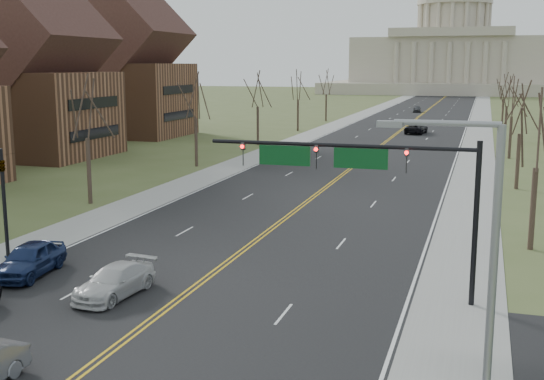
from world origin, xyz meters
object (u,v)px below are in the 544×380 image
Objects in this scene: car_sb_outer_second at (29,259)px; car_far_sb at (417,109)px; signal_left at (4,192)px; car_sb_inner_second at (115,281)px; signal_mast at (359,169)px; car_far_nb at (416,128)px; street_light at (481,285)px.

car_sb_outer_second reaches higher than car_far_sb.
signal_left is 1.28× the size of car_sb_inner_second.
signal_left is (-18.95, 0.00, -2.05)m from signal_mast.
car_sb_outer_second is (-15.99, -2.10, -4.92)m from signal_mast.
street_light is at bearing 103.34° from car_far_nb.
car_sb_inner_second is (-15.69, 9.95, -4.53)m from street_light.
signal_left is 1.24× the size of car_sb_outer_second.
car_far_sb is at bearing -77.68° from car_far_nb.
signal_mast is at bearing 0.16° from car_sb_outer_second.
car_sb_outer_second is (-21.28, 11.40, -4.39)m from street_light.
street_light reaches higher than signal_left.
signal_mast is 12.09m from car_sb_inner_second.
signal_mast is at bearing -90.55° from car_far_sb.
car_far_sb is at bearing 79.55° from car_sb_outer_second.
car_sb_inner_second is (-10.39, -3.55, -5.07)m from signal_mast.
signal_left is at bearing 86.28° from car_far_nb.
car_far_sb is (-9.10, 123.99, -5.04)m from signal_mast.
car_far_sb is at bearing 94.20° from signal_mast.
street_light is 138.32m from car_far_sb.
signal_mast is 14.51m from street_light.
street_light reaches higher than signal_mast.
car_sb_outer_second is (-5.59, 1.45, 0.14)m from car_sb_inner_second.
car_sb_inner_second is 0.83× the size of car_far_nb.
car_sb_inner_second is at bearing -22.53° from signal_left.
signal_left reaches higher than car_sb_outer_second.
car_sb_inner_second is at bearing 147.60° from street_light.
signal_mast is at bearing -0.00° from signal_left.
signal_left reaches higher than car_far_nb.
signal_left is at bearing 162.93° from car_sb_inner_second.
signal_mast reaches higher than car_sb_outer_second.
signal_mast is 2.58× the size of car_sb_inner_second.
signal_mast is at bearing 24.29° from car_sb_inner_second.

